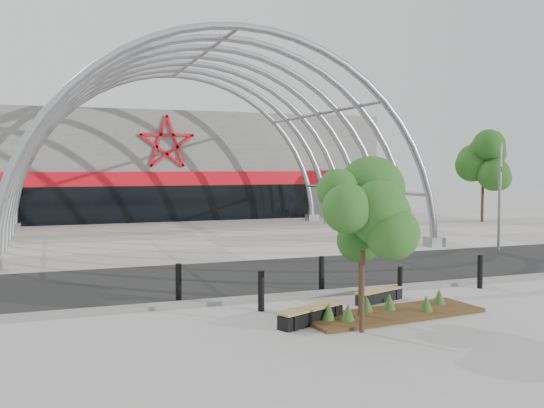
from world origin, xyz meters
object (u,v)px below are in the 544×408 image
Objects in this scene: bench_0 at (311,315)px; bench_1 at (379,296)px; bollard_2 at (322,274)px; street_tree_0 at (363,218)px; signal_pole at (500,195)px; street_tree_1 at (361,225)px.

bench_0 is 3.31m from bench_1.
bench_1 is 1.61× the size of bollard_2.
street_tree_0 is 2.14× the size of bench_1.
signal_pole is 16.55m from street_tree_0.
bollard_2 is (-0.95, 2.01, 0.38)m from bench_1.
signal_pole is at bearing 33.81° from bench_0.
signal_pole is at bearing 38.72° from street_tree_0.
street_tree_0 reaches higher than bollard_2.
street_tree_1 reaches higher than bollard_2.
signal_pole is 13.23m from bollard_2.
street_tree_0 is (-12.91, -10.35, 0.15)m from signal_pole.
street_tree_1 is 2.68m from bench_0.
bench_0 is 4.11m from bollard_2.
street_tree_0 reaches higher than bench_1.
bench_1 is at bearing 28.84° from bench_0.
street_tree_1 is at bearing 63.29° from street_tree_0.
bench_1 is at bearing 46.83° from street_tree_1.
street_tree_1 is at bearing 1.14° from bench_0.
signal_pole reaches higher than street_tree_0.
bollard_2 is (-11.80, -5.60, -2.08)m from signal_pole.
signal_pole is 13.48m from bench_1.
street_tree_1 reaches higher than bench_1.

